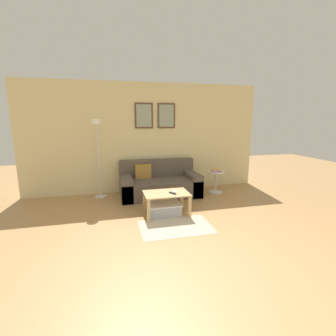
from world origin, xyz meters
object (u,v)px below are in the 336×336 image
object	(u,v)px
couch	(159,184)
book_stack	(216,171)
floor_lamp	(98,149)
side_table	(216,180)
cell_phone	(174,191)
storage_bin	(164,209)
remote_control	(173,193)
coffee_table	(166,197)

from	to	relation	value
couch	book_stack	bearing A→B (deg)	-4.51
floor_lamp	book_stack	xyz separation A→B (m)	(2.66, -0.13, -0.59)
side_table	cell_phone	bearing A→B (deg)	-142.41
storage_bin	cell_phone	xyz separation A→B (m)	(0.21, 0.03, 0.31)
floor_lamp	book_stack	distance (m)	2.72
storage_bin	remote_control	bearing A→B (deg)	-34.11
storage_bin	floor_lamp	bearing A→B (deg)	134.32
couch	side_table	size ratio (longest dim) A/B	3.52
couch	cell_phone	world-z (taller)	couch
coffee_table	cell_phone	xyz separation A→B (m)	(0.16, 0.04, 0.09)
coffee_table	remote_control	world-z (taller)	remote_control
couch	storage_bin	size ratio (longest dim) A/B	2.93
storage_bin	floor_lamp	xyz separation A→B (m)	(-1.15, 1.18, 1.01)
storage_bin	cell_phone	world-z (taller)	cell_phone
storage_bin	side_table	xyz separation A→B (m)	(1.51, 1.03, 0.19)
couch	floor_lamp	distance (m)	1.56
remote_control	cell_phone	distance (m)	0.15
storage_bin	side_table	size ratio (longest dim) A/B	1.20
cell_phone	remote_control	bearing A→B (deg)	-112.11
book_stack	floor_lamp	bearing A→B (deg)	177.29
storage_bin	side_table	distance (m)	1.84
floor_lamp	cell_phone	size ratio (longest dim) A/B	12.31
coffee_table	cell_phone	bearing A→B (deg)	14.54
coffee_table	book_stack	size ratio (longest dim) A/B	3.70
floor_lamp	storage_bin	bearing A→B (deg)	-45.68
remote_control	coffee_table	bearing A→B (deg)	108.61
couch	side_table	world-z (taller)	couch
coffee_table	cell_phone	distance (m)	0.19
coffee_table	storage_bin	distance (m)	0.23
coffee_table	remote_control	size ratio (longest dim) A/B	5.41
storage_bin	remote_control	world-z (taller)	remote_control
coffee_table	floor_lamp	bearing A→B (deg)	135.22
coffee_table	storage_bin	xyz separation A→B (m)	(-0.05, 0.01, -0.22)
floor_lamp	side_table	size ratio (longest dim) A/B	3.43
floor_lamp	remote_control	xyz separation A→B (m)	(1.29, -1.27, -0.69)
coffee_table	book_stack	world-z (taller)	book_stack
book_stack	storage_bin	bearing A→B (deg)	-145.09
remote_control	cell_phone	size ratio (longest dim) A/B	1.07
couch	cell_phone	distance (m)	1.14
book_stack	remote_control	bearing A→B (deg)	-139.89
side_table	cell_phone	xyz separation A→B (m)	(-1.30, -1.00, 0.12)
floor_lamp	cell_phone	bearing A→B (deg)	-40.07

